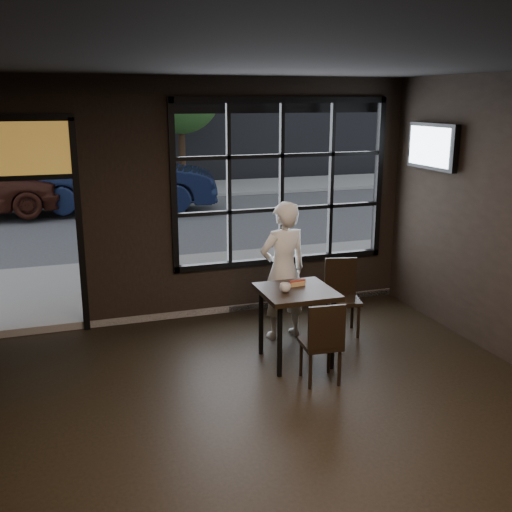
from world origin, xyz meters
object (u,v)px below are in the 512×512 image
object	(u,v)px
cafe_table	(296,325)
man	(283,271)
chair_near	(320,341)
navy_car	(124,179)

from	to	relation	value
cafe_table	man	bearing A→B (deg)	80.62
chair_near	navy_car	xyz separation A→B (m)	(-0.83, 10.55, 0.44)
cafe_table	navy_car	distance (m)	10.04
cafe_table	chair_near	bearing A→B (deg)	-83.81
cafe_table	navy_car	world-z (taller)	navy_car
chair_near	man	xyz separation A→B (m)	(0.07, 1.29, 0.41)
chair_near	cafe_table	bearing A→B (deg)	-79.04
man	navy_car	world-z (taller)	man
cafe_table	chair_near	size ratio (longest dim) A/B	0.96
navy_car	man	bearing A→B (deg)	-162.57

